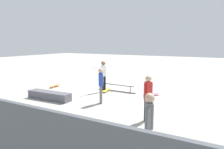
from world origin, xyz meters
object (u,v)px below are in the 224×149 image
object	(u,v)px
skater_main	(103,74)
bystander_blue_shirt	(101,84)
grind_rail	(116,88)
bystander_grey_shirt	(149,124)
skate_ledge	(49,96)
loose_skateboard_pink	(151,94)
loose_skateboard_orange	(55,86)
bystander_red_shirt	(148,95)
skateboard_main	(106,90)

from	to	relation	value
skater_main	bystander_blue_shirt	distance (m)	2.18
grind_rail	bystander_grey_shirt	distance (m)	6.78
grind_rail	skate_ledge	xyz separation A→B (m)	(2.00, 2.97, 0.02)
bystander_grey_shirt	loose_skateboard_pink	xyz separation A→B (m)	(1.77, -5.66, -0.82)
loose_skateboard_pink	bystander_grey_shirt	bearing A→B (deg)	72.25
loose_skateboard_orange	bystander_grey_shirt	bearing A→B (deg)	51.94
bystander_red_shirt	loose_skateboard_orange	size ratio (longest dim) A/B	1.92
skate_ledge	bystander_red_shirt	xyz separation A→B (m)	(-4.92, 0.27, 0.70)
bystander_red_shirt	loose_skateboard_orange	distance (m)	7.10
grind_rail	skater_main	xyz separation A→B (m)	(0.58, 0.41, 0.81)
bystander_red_shirt	loose_skateboard_pink	size ratio (longest dim) A/B	2.04
loose_skateboard_orange	skateboard_main	bearing A→B (deg)	93.25
bystander_blue_shirt	loose_skateboard_pink	xyz separation A→B (m)	(-1.52, -2.38, -0.81)
skateboard_main	loose_skateboard_orange	world-z (taller)	same
skater_main	loose_skateboard_pink	size ratio (longest dim) A/B	2.18
skateboard_main	bystander_red_shirt	world-z (taller)	bystander_red_shirt
grind_rail	skate_ledge	bearing A→B (deg)	57.26
skate_ledge	skateboard_main	size ratio (longest dim) A/B	2.75
grind_rail	bystander_grey_shirt	size ratio (longest dim) A/B	1.42
skate_ledge	skater_main	bearing A→B (deg)	-118.99
loose_skateboard_orange	bystander_red_shirt	bearing A→B (deg)	64.59
bystander_blue_shirt	loose_skateboard_pink	bearing A→B (deg)	-60.08
bystander_red_shirt	bystander_grey_shirt	xyz separation A→B (m)	(-0.83, 2.36, 0.01)
bystander_red_shirt	loose_skateboard_pink	xyz separation A→B (m)	(0.94, -3.30, -0.81)
skate_ledge	bystander_red_shirt	distance (m)	4.97
bystander_blue_shirt	skate_ledge	bearing A→B (deg)	77.22
grind_rail	loose_skateboard_pink	size ratio (longest dim) A/B	2.93
skater_main	grind_rail	bearing A→B (deg)	145.03
grind_rail	loose_skateboard_pink	bearing A→B (deg)	-177.19
grind_rail	bystander_blue_shirt	distance (m)	2.48
skate_ledge	bystander_grey_shirt	world-z (taller)	bystander_grey_shirt
skate_ledge	bystander_grey_shirt	xyz separation A→B (m)	(-5.75, 2.63, 0.71)
skateboard_main	skate_ledge	bearing A→B (deg)	-36.76
skate_ledge	skater_main	world-z (taller)	skater_main
bystander_blue_shirt	bystander_red_shirt	size ratio (longest dim) A/B	0.99
skateboard_main	bystander_grey_shirt	distance (m)	6.77
grind_rail	skateboard_main	xyz separation A→B (m)	(0.44, 0.35, -0.09)
bystander_red_shirt	loose_skateboard_orange	world-z (taller)	bystander_red_shirt
bystander_red_shirt	bystander_grey_shirt	size ratio (longest dim) A/B	0.99
skate_ledge	grind_rail	bearing A→B (deg)	-123.94
skate_ledge	bystander_blue_shirt	world-z (taller)	bystander_blue_shirt
grind_rail	loose_skateboard_pink	world-z (taller)	grind_rail
bystander_blue_shirt	loose_skateboard_pink	world-z (taller)	bystander_blue_shirt
skateboard_main	bystander_grey_shirt	size ratio (longest dim) A/B	0.51
loose_skateboard_pink	grind_rail	bearing A→B (deg)	-33.52
grind_rail	loose_skateboard_pink	distance (m)	1.98
loose_skateboard_orange	loose_skateboard_pink	distance (m)	5.78
skateboard_main	bystander_blue_shirt	distance (m)	2.32
skate_ledge	skateboard_main	bearing A→B (deg)	-120.80
bystander_grey_shirt	loose_skateboard_pink	distance (m)	5.99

